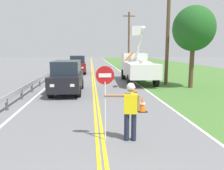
# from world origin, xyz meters

# --- Properties ---
(grass_verge_right) EXTENTS (16.00, 110.00, 0.01)m
(grass_verge_right) POSITION_xyz_m (11.60, 20.00, 0.00)
(grass_verge_right) COLOR #477533
(grass_verge_right) RESTS_ON ground
(centerline_yellow_left) EXTENTS (0.11, 110.00, 0.01)m
(centerline_yellow_left) POSITION_xyz_m (-0.09, 20.00, 0.01)
(centerline_yellow_left) COLOR yellow
(centerline_yellow_left) RESTS_ON ground
(centerline_yellow_right) EXTENTS (0.11, 110.00, 0.01)m
(centerline_yellow_right) POSITION_xyz_m (0.09, 20.00, 0.01)
(centerline_yellow_right) COLOR yellow
(centerline_yellow_right) RESTS_ON ground
(edge_line_right) EXTENTS (0.12, 110.00, 0.01)m
(edge_line_right) POSITION_xyz_m (3.60, 20.00, 0.01)
(edge_line_right) COLOR silver
(edge_line_right) RESTS_ON ground
(edge_line_left) EXTENTS (0.12, 110.00, 0.01)m
(edge_line_left) POSITION_xyz_m (-3.60, 20.00, 0.01)
(edge_line_left) COLOR silver
(edge_line_left) RESTS_ON ground
(flagger_worker) EXTENTS (1.08, 0.31, 1.83)m
(flagger_worker) POSITION_xyz_m (0.93, 4.58, 1.05)
(flagger_worker) COLOR #1E2338
(flagger_worker) RESTS_ON ground
(stop_sign_paddle) EXTENTS (0.56, 0.04, 2.33)m
(stop_sign_paddle) POSITION_xyz_m (0.17, 4.69, 1.71)
(stop_sign_paddle) COLOR silver
(stop_sign_paddle) RESTS_ON ground
(utility_bucket_truck) EXTENTS (2.90, 6.89, 4.85)m
(utility_bucket_truck) POSITION_xyz_m (3.82, 17.08, 1.39)
(utility_bucket_truck) COLOR white
(utility_bucket_truck) RESTS_ON ground
(oncoming_suv_nearest) EXTENTS (1.99, 4.64, 2.10)m
(oncoming_suv_nearest) POSITION_xyz_m (-1.79, 12.62, 1.06)
(oncoming_suv_nearest) COLOR black
(oncoming_suv_nearest) RESTS_ON ground
(oncoming_suv_second) EXTENTS (2.05, 4.67, 2.10)m
(oncoming_suv_second) POSITION_xyz_m (-1.77, 24.59, 1.06)
(oncoming_suv_second) COLOR maroon
(oncoming_suv_second) RESTS_ON ground
(utility_pole_near) EXTENTS (1.80, 0.28, 8.52)m
(utility_pole_near) POSITION_xyz_m (5.82, 15.32, 4.44)
(utility_pole_near) COLOR brown
(utility_pole_near) RESTS_ON ground
(utility_pole_mid) EXTENTS (1.80, 0.28, 8.39)m
(utility_pole_mid) POSITION_xyz_m (5.66, 32.12, 4.38)
(utility_pole_mid) COLOR brown
(utility_pole_mid) RESTS_ON ground
(traffic_cone_lead) EXTENTS (0.40, 0.40, 0.70)m
(traffic_cone_lead) POSITION_xyz_m (2.07, 7.73, 0.34)
(traffic_cone_lead) COLOR orange
(traffic_cone_lead) RESTS_ON ground
(traffic_cone_mid) EXTENTS (0.40, 0.40, 0.70)m
(traffic_cone_mid) POSITION_xyz_m (1.98, 10.13, 0.34)
(traffic_cone_mid) COLOR orange
(traffic_cone_mid) RESTS_ON ground
(traffic_cone_tail) EXTENTS (0.40, 0.40, 0.70)m
(traffic_cone_tail) POSITION_xyz_m (2.53, 12.17, 0.34)
(traffic_cone_tail) COLOR orange
(traffic_cone_tail) RESTS_ON ground
(guardrail_left_shoulder) EXTENTS (0.10, 32.00, 0.71)m
(guardrail_left_shoulder) POSITION_xyz_m (-4.20, 16.58, 0.52)
(guardrail_left_shoulder) COLOR #9EA0A3
(guardrail_left_shoulder) RESTS_ON ground
(roadside_tree_verge) EXTENTS (3.00, 3.00, 5.90)m
(roadside_tree_verge) POSITION_xyz_m (7.14, 13.67, 4.27)
(roadside_tree_verge) COLOR brown
(roadside_tree_verge) RESTS_ON ground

